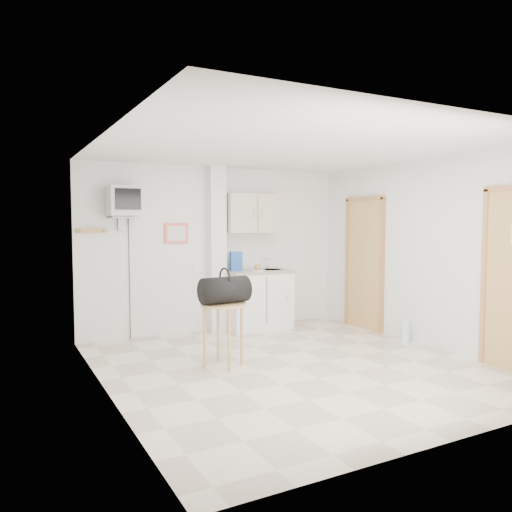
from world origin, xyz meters
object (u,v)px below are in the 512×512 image
round_table (223,314)px  water_bottle (405,331)px  crt_television (124,202)px  duffel_bag (225,290)px

round_table → water_bottle: round_table is taller
crt_television → water_bottle: (3.43, -1.77, -1.78)m
duffel_bag → water_bottle: duffel_bag is taller
duffel_bag → crt_television: bearing=107.0°
crt_television → round_table: (0.72, -1.65, -1.32)m
water_bottle → duffel_bag: bearing=178.2°
crt_television → round_table: crt_television is taller
crt_television → water_bottle: size_ratio=6.39×
round_table → duffel_bag: duffel_bag is taller
round_table → water_bottle: bearing=-2.4°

